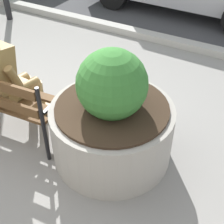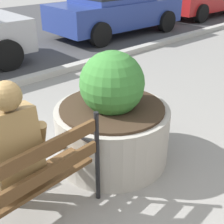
{
  "view_description": "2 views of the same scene",
  "coord_description": "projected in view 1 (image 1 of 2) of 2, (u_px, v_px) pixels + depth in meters",
  "views": [
    {
      "loc": [
        2.68,
        -2.1,
        2.61
      ],
      "look_at": [
        1.46,
        0.07,
        0.6
      ],
      "focal_mm": 50.98,
      "sensor_mm": 36.0,
      "label": 1
    },
    {
      "loc": [
        -0.57,
        -2.1,
        2.13
      ],
      "look_at": [
        1.46,
        0.07,
        0.6
      ],
      "focal_mm": 48.73,
      "sensor_mm": 36.0,
      "label": 2
    }
  ],
  "objects": [
    {
      "name": "ground_plane",
      "position": [
        11.0,
        116.0,
        4.09
      ],
      "size": [
        80.0,
        80.0,
        0.0
      ],
      "primitive_type": "plane",
      "color": "gray"
    },
    {
      "name": "curb_stone",
      "position": [
        118.0,
        28.0,
        6.01
      ],
      "size": [
        60.0,
        0.2,
        0.12
      ],
      "primitive_type": "cube",
      "color": "#B2AFA8",
      "rests_on": "ground"
    },
    {
      "name": "bronze_statue_seated",
      "position": [
        13.0,
        79.0,
        3.55
      ],
      "size": [
        0.69,
        0.77,
        1.37
      ],
      "color": "olive",
      "rests_on": "ground"
    },
    {
      "name": "concrete_planter",
      "position": [
        112.0,
        121.0,
        3.28
      ],
      "size": [
        1.28,
        1.28,
        1.28
      ],
      "color": "#A8A399",
      "rests_on": "ground"
    }
  ]
}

